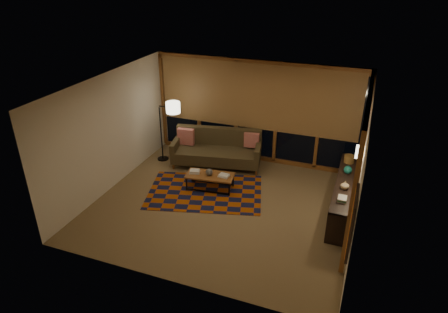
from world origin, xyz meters
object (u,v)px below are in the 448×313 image
(sofa, at_px, (217,150))
(floor_lamp, at_px, (161,131))
(coffee_table, at_px, (210,182))
(bookshelf, at_px, (344,195))

(sofa, height_order, floor_lamp, floor_lamp)
(sofa, relative_size, coffee_table, 2.02)
(sofa, xyz_separation_m, bookshelf, (3.30, -0.91, -0.12))
(sofa, bearing_deg, bookshelf, -26.68)
(bookshelf, bearing_deg, floor_lamp, 171.26)
(sofa, xyz_separation_m, coffee_table, (0.29, -1.16, -0.28))
(coffee_table, bearing_deg, bookshelf, -2.24)
(sofa, height_order, bookshelf, sofa)
(floor_lamp, bearing_deg, bookshelf, -13.17)
(sofa, distance_m, coffee_table, 1.23)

